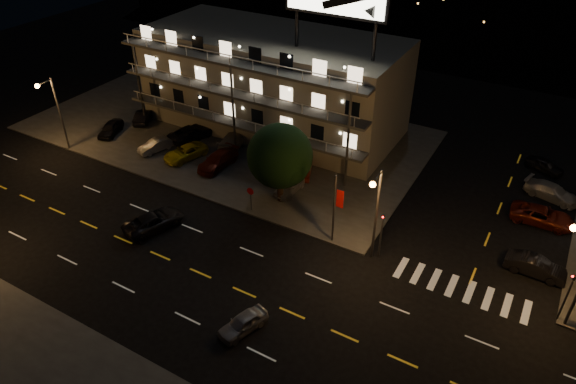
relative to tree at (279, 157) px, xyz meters
The scene contains 26 objects.
ground 12.20m from the tree, 81.81° to the right, with size 140.00×140.00×0.00m, color black.
curb_nw 15.86m from the tree, 144.58° to the left, with size 44.00×24.00×0.15m, color #363634.
motel 15.20m from the tree, 123.29° to the left, with size 28.00×13.80×18.10m.
streetlight_nw 24.61m from the tree, behind, with size 0.44×1.92×8.00m.
streetlight_nc 10.63m from the tree, 17.84° to the right, with size 0.44×1.92×8.00m.
signal_nw 11.13m from the tree, 14.24° to the right, with size 0.20×0.27×4.60m.
signal_ne 23.85m from the tree, ahead, with size 0.27×0.20×4.60m.
banner_north 7.35m from the tree, 22.62° to the right, with size 0.83×0.16×6.40m.
stop_sign 4.14m from the tree, 117.95° to the right, with size 0.91×0.11×2.61m.
tree is the anchor object (origin of this frame).
lot_car_0 23.19m from the tree, behind, with size 1.61×4.01×1.36m, color black.
lot_car_1 16.39m from the tree, behind, with size 1.33×3.81×1.25m, color gray.
lot_car_2 12.89m from the tree, behind, with size 2.14×4.65×1.29m, color yellow.
lot_car_3 9.32m from the tree, 166.99° to the left, with size 2.01×4.95×1.44m, color #5C180D.
lot_car_4 4.11m from the tree, 86.45° to the left, with size 1.57×3.91×1.33m, color gray.
lot_car_5 22.88m from the tree, 164.86° to the left, with size 1.45×4.17×1.37m, color black.
lot_car_6 15.72m from the tree, 160.07° to the left, with size 2.42×5.26×1.46m, color black.
lot_car_7 11.95m from the tree, 146.23° to the left, with size 2.04×5.03×1.46m, color gray.
lot_car_8 7.67m from the tree, 130.22° to the left, with size 1.61×4.00×1.36m, color black.
lot_car_9 6.23m from the tree, 92.99° to the left, with size 1.48×4.25×1.40m, color #5C180D.
side_car_0 21.90m from the tree, ahead, with size 1.53×4.39×1.45m, color black.
side_car_1 23.00m from the tree, 21.75° to the left, with size 2.39×5.18×1.44m, color #5C180D.
side_car_2 25.11m from the tree, 30.94° to the left, with size 1.95×4.79×1.39m, color gray.
side_car_3 27.02m from the tree, 41.26° to the left, with size 1.48×3.68×1.25m, color black.
road_car_east 15.62m from the tree, 68.71° to the right, with size 1.45×3.61×1.23m, color gray.
road_car_west 11.94m from the tree, 129.68° to the right, with size 2.37×5.13×1.43m, color black.
Camera 1 is at (18.05, -21.53, 27.00)m, focal length 32.00 mm.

